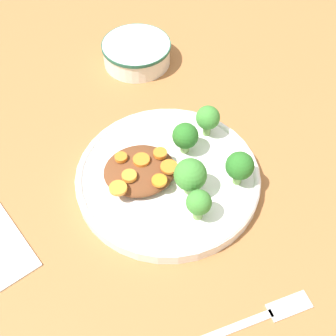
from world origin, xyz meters
The scene contains 17 objects.
ground_plane centered at (0.00, 0.00, 0.00)m, with size 4.00×4.00×0.00m, color #9E6638.
plate centered at (0.00, 0.00, 0.01)m, with size 0.27×0.27×0.02m.
dip_bowl centered at (0.29, -0.03, 0.02)m, with size 0.13×0.13×0.04m.
stew_mound centered at (0.01, 0.04, 0.03)m, with size 0.10×0.11×0.02m, color brown.
broccoli_floret_0 centered at (0.04, -0.04, 0.05)m, with size 0.04×0.04×0.05m.
broccoli_floret_1 centered at (-0.04, -0.02, 0.06)m, with size 0.05×0.05×0.06m.
broccoli_floret_2 centered at (-0.04, -0.09, 0.05)m, with size 0.04×0.04×0.06m.
broccoli_floret_3 centered at (-0.08, -0.02, 0.05)m, with size 0.03×0.03×0.05m.
broccoli_floret_4 centered at (0.06, -0.08, 0.05)m, with size 0.04×0.04×0.05m.
carrot_slice_0 centered at (-0.01, 0.00, 0.04)m, with size 0.03×0.03×0.00m, color orange.
carrot_slice_1 centered at (-0.01, 0.06, 0.04)m, with size 0.02×0.02×0.01m, color orange.
carrot_slice_2 centered at (0.03, 0.06, 0.04)m, with size 0.02×0.02×0.01m, color orange.
carrot_slice_3 centered at (0.02, 0.01, 0.04)m, with size 0.02×0.02×0.01m, color orange.
carrot_slice_4 centered at (-0.03, 0.02, 0.04)m, with size 0.02×0.02×0.00m, color orange.
carrot_slice_5 centered at (0.02, 0.03, 0.04)m, with size 0.02×0.02×0.01m, color orange.
carrot_slice_6 centered at (-0.02, 0.08, 0.04)m, with size 0.03×0.03×0.00m, color orange.
fork centered at (-0.23, -0.04, 0.00)m, with size 0.03×0.19×0.01m.
Camera 1 is at (-0.41, 0.12, 0.57)m, focal length 50.00 mm.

